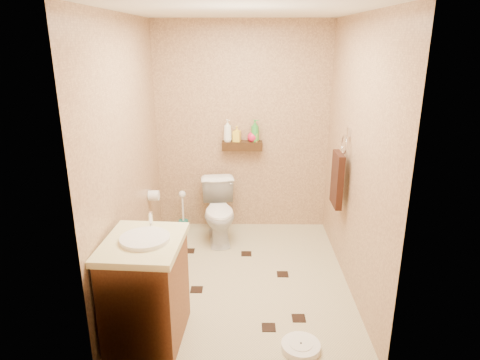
{
  "coord_description": "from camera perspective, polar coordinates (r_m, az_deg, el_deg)",
  "views": [
    {
      "loc": [
        0.03,
        -3.61,
        2.2
      ],
      "look_at": [
        -0.01,
        0.25,
        0.91
      ],
      "focal_mm": 32.0,
      "sensor_mm": 36.0,
      "label": 1
    }
  ],
  "objects": [
    {
      "name": "toilet",
      "position": [
        4.82,
        -2.76,
        -4.25
      ],
      "size": [
        0.46,
        0.71,
        0.68
      ],
      "primitive_type": "imported",
      "rotation": [
        0.0,
        0.0,
        0.13
      ],
      "color": "white",
      "rests_on": "ground"
    },
    {
      "name": "bathroom_scale",
      "position": [
        3.42,
        8.1,
        -21.14
      ],
      "size": [
        0.35,
        0.35,
        0.06
      ],
      "rotation": [
        0.0,
        0.0,
        -0.23
      ],
      "color": "white",
      "rests_on": "ground"
    },
    {
      "name": "toilet_brush",
      "position": [
        5.15,
        -7.59,
        -4.85
      ],
      "size": [
        0.11,
        0.11,
        0.5
      ],
      "color": "#1A6B60",
      "rests_on": "ground"
    },
    {
      "name": "bottle_b",
      "position": [
        4.89,
        -0.42,
        6.18
      ],
      "size": [
        0.1,
        0.1,
        0.18
      ],
      "primitive_type": "imported",
      "rotation": [
        0.0,
        0.0,
        6.03
      ],
      "color": "yellow",
      "rests_on": "wall_shelf"
    },
    {
      "name": "wall_shelf",
      "position": [
        4.92,
        0.29,
        4.59
      ],
      "size": [
        0.46,
        0.14,
        0.1
      ],
      "primitive_type": "cube",
      "color": "#3B2410",
      "rests_on": "wall_back"
    },
    {
      "name": "wall_back",
      "position": [
        4.96,
        0.3,
        6.83
      ],
      "size": [
        2.0,
        0.04,
        2.4
      ],
      "primitive_type": "cube",
      "color": "tan",
      "rests_on": "ground"
    },
    {
      "name": "ceiling",
      "position": [
        3.61,
        0.19,
        21.63
      ],
      "size": [
        2.0,
        2.5,
        0.02
      ],
      "primitive_type": "cube",
      "color": "white",
      "rests_on": "wall_back"
    },
    {
      "name": "towel_ring",
      "position": [
        4.15,
        12.9,
        0.39
      ],
      "size": [
        0.12,
        0.3,
        0.76
      ],
      "color": "silver",
      "rests_on": "wall_right"
    },
    {
      "name": "floor_accents",
      "position": [
        4.15,
        0.59,
        -13.47
      ],
      "size": [
        1.16,
        1.39,
        0.01
      ],
      "color": "black",
      "rests_on": "ground"
    },
    {
      "name": "wall_left",
      "position": [
        3.88,
        -14.77,
        2.92
      ],
      "size": [
        0.04,
        2.5,
        2.4
      ],
      "primitive_type": "cube",
      "color": "tan",
      "rests_on": "ground"
    },
    {
      "name": "toilet_paper",
      "position": [
        4.65,
        -11.43,
        -2.03
      ],
      "size": [
        0.12,
        0.11,
        0.12
      ],
      "color": "white",
      "rests_on": "wall_left"
    },
    {
      "name": "ground",
      "position": [
        4.23,
        0.15,
        -12.9
      ],
      "size": [
        2.5,
        2.5,
        0.0
      ],
      "primitive_type": "plane",
      "color": "#C7BB91",
      "rests_on": "ground"
    },
    {
      "name": "vanity",
      "position": [
        3.36,
        -12.39,
        -13.98
      ],
      "size": [
        0.6,
        0.71,
        0.95
      ],
      "rotation": [
        0.0,
        0.0,
        -0.06
      ],
      "color": "brown",
      "rests_on": "ground"
    },
    {
      "name": "bottle_a",
      "position": [
        4.89,
        -1.66,
        6.61
      ],
      "size": [
        0.13,
        0.13,
        0.25
      ],
      "primitive_type": "imported",
      "rotation": [
        0.0,
        0.0,
        0.55
      ],
      "color": "white",
      "rests_on": "wall_shelf"
    },
    {
      "name": "bottle_c",
      "position": [
        4.89,
        1.68,
        6.02
      ],
      "size": [
        0.14,
        0.14,
        0.15
      ],
      "primitive_type": "imported",
      "rotation": [
        0.0,
        0.0,
        2.98
      ],
      "color": "#D91943",
      "rests_on": "wall_shelf"
    },
    {
      "name": "bottle_e",
      "position": [
        4.9,
        2.07,
        5.99
      ],
      "size": [
        0.09,
        0.09,
        0.15
      ],
      "primitive_type": "imported",
      "rotation": [
        0.0,
        0.0,
        5.88
      ],
      "color": "#C78F42",
      "rests_on": "wall_shelf"
    },
    {
      "name": "wall_front",
      "position": [
        2.56,
        -0.09,
        -4.52
      ],
      "size": [
        2.0,
        0.04,
        2.4
      ],
      "primitive_type": "cube",
      "color": "tan",
      "rests_on": "ground"
    },
    {
      "name": "wall_right",
      "position": [
        3.87,
        15.17,
        2.82
      ],
      "size": [
        0.04,
        2.5,
        2.4
      ],
      "primitive_type": "cube",
      "color": "tan",
      "rests_on": "ground"
    },
    {
      "name": "bottle_d",
      "position": [
        4.88,
        1.99,
        6.6
      ],
      "size": [
        0.13,
        0.13,
        0.25
      ],
      "primitive_type": "imported",
      "rotation": [
        0.0,
        0.0,
        1.21
      ],
      "color": "green",
      "rests_on": "wall_shelf"
    }
  ]
}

